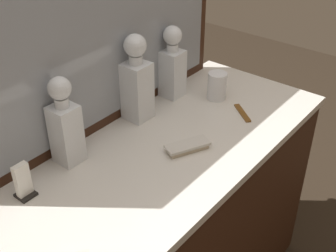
% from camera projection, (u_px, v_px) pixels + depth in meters
% --- Properties ---
extents(dresser, '(1.30, 0.56, 0.83)m').
position_uv_depth(dresser, '(168.00, 234.00, 1.70)').
color(dresser, '#381E11').
rests_on(dresser, ground_plane).
extents(dresser_mirror, '(1.13, 0.03, 0.60)m').
position_uv_depth(dresser_mirror, '(106.00, 43.00, 1.45)').
color(dresser_mirror, '#381E11').
rests_on(dresser_mirror, dresser).
extents(crystal_decanter_left, '(0.09, 0.09, 0.32)m').
position_uv_depth(crystal_decanter_left, '(137.00, 85.00, 1.56)').
color(crystal_decanter_left, white).
rests_on(crystal_decanter_left, dresser).
extents(crystal_decanter_front, '(0.08, 0.08, 0.29)m').
position_uv_depth(crystal_decanter_front, '(66.00, 129.00, 1.35)').
color(crystal_decanter_front, white).
rests_on(crystal_decanter_front, dresser).
extents(crystal_decanter_far_right, '(0.08, 0.08, 0.29)m').
position_uv_depth(crystal_decanter_far_right, '(172.00, 69.00, 1.71)').
color(crystal_decanter_far_right, white).
rests_on(crystal_decanter_far_right, dresser).
extents(crystal_tumbler_far_left, '(0.07, 0.07, 0.11)m').
position_uv_depth(crystal_tumbler_far_left, '(217.00, 87.00, 1.72)').
color(crystal_tumbler_far_left, white).
rests_on(crystal_tumbler_far_left, dresser).
extents(silver_brush_right, '(0.16, 0.11, 0.02)m').
position_uv_depth(silver_brush_right, '(187.00, 147.00, 1.45)').
color(silver_brush_right, '#B7A88C').
rests_on(silver_brush_right, dresser).
extents(tortoiseshell_comb, '(0.09, 0.11, 0.01)m').
position_uv_depth(tortoiseshell_comb, '(242.00, 113.00, 1.64)').
color(tortoiseshell_comb, brown).
rests_on(tortoiseshell_comb, dresser).
extents(napkin_holder, '(0.05, 0.05, 0.11)m').
position_uv_depth(napkin_holder, '(23.00, 183.00, 1.24)').
color(napkin_holder, black).
rests_on(napkin_holder, dresser).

